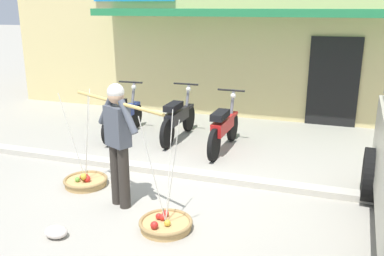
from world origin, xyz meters
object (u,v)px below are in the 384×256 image
(fruit_vendor, at_px, (118,137))
(motorcycle_second_in_row, at_px, (178,118))
(fruit_basket_left_side, at_px, (86,181))
(fruit_basket_right_side, at_px, (165,223))
(motorcycle_nearest_shop, at_px, (122,115))
(plastic_litter_bag, at_px, (56,232))
(motorcycle_third_in_row, at_px, (224,127))

(fruit_vendor, distance_m, motorcycle_second_in_row, 3.06)
(fruit_vendor, xyz_separation_m, fruit_basket_left_side, (-0.83, 0.40, -0.90))
(fruit_basket_right_side, relative_size, motorcycle_nearest_shop, 0.80)
(motorcycle_nearest_shop, bearing_deg, fruit_vendor, -62.43)
(motorcycle_second_in_row, bearing_deg, fruit_basket_right_side, -71.68)
(fruit_basket_left_side, relative_size, motorcycle_nearest_shop, 0.80)
(fruit_vendor, xyz_separation_m, plastic_litter_bag, (-0.33, -1.00, -0.91))
(fruit_basket_left_side, height_order, fruit_basket_right_side, same)
(fruit_vendor, height_order, motorcycle_second_in_row, fruit_vendor)
(fruit_basket_left_side, xyz_separation_m, plastic_litter_bag, (0.50, -1.40, -0.01))
(fruit_basket_left_side, bearing_deg, motorcycle_second_in_row, 78.59)
(motorcycle_second_in_row, height_order, motorcycle_third_in_row, same)
(motorcycle_third_in_row, bearing_deg, plastic_litter_bag, -106.38)
(fruit_basket_right_side, relative_size, plastic_litter_bag, 5.18)
(fruit_basket_right_side, bearing_deg, fruit_vendor, 153.96)
(fruit_basket_right_side, xyz_separation_m, plastic_litter_bag, (-1.15, -0.60, -0.00))
(fruit_basket_left_side, height_order, motorcycle_second_in_row, fruit_basket_left_side)
(fruit_basket_right_side, xyz_separation_m, motorcycle_second_in_row, (-1.13, 3.40, 0.38))
(fruit_basket_left_side, xyz_separation_m, motorcycle_third_in_row, (1.57, 2.25, 0.38))
(fruit_basket_left_side, height_order, motorcycle_third_in_row, fruit_basket_left_side)
(fruit_basket_left_side, distance_m, motorcycle_nearest_shop, 2.54)
(fruit_vendor, distance_m, fruit_basket_left_side, 1.29)
(fruit_basket_right_side, distance_m, motorcycle_third_in_row, 3.08)
(motorcycle_nearest_shop, xyz_separation_m, plastic_litter_bag, (1.15, -3.83, -0.38))
(fruit_basket_right_side, relative_size, motorcycle_third_in_row, 0.80)
(motorcycle_nearest_shop, bearing_deg, motorcycle_third_in_row, -4.53)
(fruit_vendor, xyz_separation_m, motorcycle_third_in_row, (0.75, 2.65, -0.53))
(fruit_basket_right_side, bearing_deg, motorcycle_nearest_shop, 125.47)
(fruit_basket_right_side, height_order, motorcycle_second_in_row, fruit_basket_right_side)
(motorcycle_third_in_row, bearing_deg, motorcycle_second_in_row, 161.48)
(motorcycle_third_in_row, distance_m, plastic_litter_bag, 3.82)
(fruit_basket_left_side, relative_size, motorcycle_second_in_row, 0.80)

